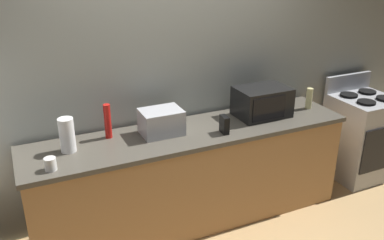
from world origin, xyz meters
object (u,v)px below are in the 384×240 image
object	(u,v)px
toaster_oven	(161,122)
cordless_phone	(224,125)
microwave	(262,102)
bottle_hot_sauce	(108,121)
mug_white	(50,164)
stove_range	(360,136)
paper_towel_roll	(67,135)
bottle_vinegar	(309,98)

from	to	relation	value
toaster_oven	cordless_phone	world-z (taller)	toaster_oven
microwave	toaster_oven	size ratio (longest dim) A/B	1.41
bottle_hot_sauce	mug_white	size ratio (longest dim) A/B	3.06
stove_range	toaster_oven	xyz separation A→B (m)	(-2.25, 0.06, 0.54)
stove_range	cordless_phone	distance (m)	1.85
microwave	paper_towel_roll	distance (m)	1.75
stove_range	microwave	xyz separation A→B (m)	(-1.27, 0.05, 0.57)
bottle_vinegar	bottle_hot_sauce	bearing A→B (deg)	175.61
paper_towel_roll	bottle_hot_sauce	xyz separation A→B (m)	(0.34, 0.12, 0.01)
mug_white	bottle_hot_sauce	bearing A→B (deg)	35.80
paper_towel_roll	mug_white	world-z (taller)	paper_towel_roll
bottle_vinegar	stove_range	bearing A→B (deg)	-1.43
microwave	cordless_phone	distance (m)	0.54
microwave	mug_white	distance (m)	1.93
cordless_phone	bottle_vinegar	bearing A→B (deg)	15.09
microwave	toaster_oven	xyz separation A→B (m)	(-0.98, 0.01, -0.03)
stove_range	bottle_hot_sauce	world-z (taller)	bottle_hot_sauce
microwave	paper_towel_roll	size ratio (longest dim) A/B	1.78
bottle_hot_sauce	bottle_vinegar	size ratio (longest dim) A/B	1.43
paper_towel_roll	mug_white	distance (m)	0.31
toaster_oven	bottle_hot_sauce	size ratio (longest dim) A/B	1.18
stove_range	mug_white	size ratio (longest dim) A/B	11.45
stove_range	bottle_hot_sauce	xyz separation A→B (m)	(-2.68, 0.17, 0.58)
mug_white	cordless_phone	bearing A→B (deg)	1.98
mug_white	toaster_oven	bearing A→B (deg)	15.52
microwave	cordless_phone	size ratio (longest dim) A/B	3.20
microwave	cordless_phone	xyz separation A→B (m)	(-0.50, -0.20, -0.06)
toaster_oven	paper_towel_roll	size ratio (longest dim) A/B	1.26
microwave	bottle_vinegar	distance (m)	0.52
stove_range	bottle_vinegar	xyz separation A→B (m)	(-0.75, 0.02, 0.54)
stove_range	microwave	distance (m)	1.39
mug_white	microwave	bearing A→B (deg)	7.31
cordless_phone	toaster_oven	bearing A→B (deg)	162.44
microwave	paper_towel_roll	bearing A→B (deg)	179.93
paper_towel_roll	microwave	bearing A→B (deg)	-0.07
toaster_oven	bottle_vinegar	distance (m)	1.50
microwave	bottle_hot_sauce	world-z (taller)	bottle_hot_sauce
microwave	toaster_oven	bearing A→B (deg)	179.29
bottle_vinegar	mug_white	xyz separation A→B (m)	(-2.43, -0.22, -0.05)
stove_range	microwave	size ratio (longest dim) A/B	2.25
toaster_oven	paper_towel_roll	xyz separation A→B (m)	(-0.76, -0.01, 0.03)
cordless_phone	mug_white	world-z (taller)	cordless_phone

